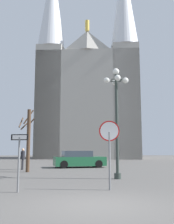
{
  "coord_description": "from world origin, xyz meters",
  "views": [
    {
      "loc": [
        -0.56,
        -7.62,
        1.56
      ],
      "look_at": [
        0.47,
        19.32,
        5.37
      ],
      "focal_mm": 42.13,
      "sensor_mm": 36.0,
      "label": 1
    }
  ],
  "objects_px": {
    "stop_sign": "(109,141)",
    "pedestrian_walking": "(23,157)",
    "one_way_arrow_sign": "(19,155)",
    "parked_car_near_green": "(79,159)",
    "bare_tree": "(28,138)",
    "cathedral": "(89,92)",
    "street_lamp": "(117,106)"
  },
  "relations": [
    {
      "from": "street_lamp",
      "to": "parked_car_near_green",
      "type": "height_order",
      "value": "street_lamp"
    },
    {
      "from": "stop_sign",
      "to": "one_way_arrow_sign",
      "type": "height_order",
      "value": "stop_sign"
    },
    {
      "from": "cathedral",
      "to": "stop_sign",
      "type": "relative_size",
      "value": 13.42
    },
    {
      "from": "one_way_arrow_sign",
      "to": "parked_car_near_green",
      "type": "xyz_separation_m",
      "value": [
        2.31,
        13.05,
        -0.67
      ]
    },
    {
      "from": "parked_car_near_green",
      "to": "pedestrian_walking",
      "type": "bearing_deg",
      "value": -150.95
    },
    {
      "from": "parked_car_near_green",
      "to": "cathedral",
      "type": "bearing_deg",
      "value": 85.29
    },
    {
      "from": "cathedral",
      "to": "stop_sign",
      "type": "distance_m",
      "value": 36.1
    },
    {
      "from": "one_way_arrow_sign",
      "to": "street_lamp",
      "type": "relative_size",
      "value": 0.35
    },
    {
      "from": "street_lamp",
      "to": "parked_car_near_green",
      "type": "relative_size",
      "value": 1.3
    },
    {
      "from": "one_way_arrow_sign",
      "to": "parked_car_near_green",
      "type": "distance_m",
      "value": 13.27
    },
    {
      "from": "stop_sign",
      "to": "bare_tree",
      "type": "xyz_separation_m",
      "value": [
        -4.68,
        8.2,
        0.43
      ]
    },
    {
      "from": "parked_car_near_green",
      "to": "stop_sign",
      "type": "bearing_deg",
      "value": -85.0
    },
    {
      "from": "bare_tree",
      "to": "stop_sign",
      "type": "bearing_deg",
      "value": -60.28
    },
    {
      "from": "one_way_arrow_sign",
      "to": "pedestrian_walking",
      "type": "xyz_separation_m",
      "value": [
        -2.01,
        10.65,
        -0.37
      ]
    },
    {
      "from": "cathedral",
      "to": "bare_tree",
      "type": "xyz_separation_m",
      "value": [
        -5.41,
        -26.59,
        -9.16
      ]
    },
    {
      "from": "one_way_arrow_sign",
      "to": "street_lamp",
      "type": "height_order",
      "value": "street_lamp"
    },
    {
      "from": "street_lamp",
      "to": "one_way_arrow_sign",
      "type": "bearing_deg",
      "value": -135.5
    },
    {
      "from": "stop_sign",
      "to": "street_lamp",
      "type": "height_order",
      "value": "street_lamp"
    },
    {
      "from": "parked_car_near_green",
      "to": "pedestrian_walking",
      "type": "distance_m",
      "value": 4.95
    },
    {
      "from": "parked_car_near_green",
      "to": "pedestrian_walking",
      "type": "height_order",
      "value": "pedestrian_walking"
    },
    {
      "from": "cathedral",
      "to": "one_way_arrow_sign",
      "type": "xyz_separation_m",
      "value": [
        -4.13,
        -35.23,
        -10.13
      ]
    },
    {
      "from": "one_way_arrow_sign",
      "to": "bare_tree",
      "type": "height_order",
      "value": "bare_tree"
    },
    {
      "from": "bare_tree",
      "to": "parked_car_near_green",
      "type": "xyz_separation_m",
      "value": [
        3.58,
        4.41,
        -1.64
      ]
    },
    {
      "from": "one_way_arrow_sign",
      "to": "pedestrian_walking",
      "type": "distance_m",
      "value": 10.85
    },
    {
      "from": "street_lamp",
      "to": "pedestrian_walking",
      "type": "height_order",
      "value": "street_lamp"
    },
    {
      "from": "stop_sign",
      "to": "pedestrian_walking",
      "type": "bearing_deg",
      "value": 117.97
    },
    {
      "from": "parked_car_near_green",
      "to": "bare_tree",
      "type": "bearing_deg",
      "value": -129.09
    },
    {
      "from": "bare_tree",
      "to": "parked_car_near_green",
      "type": "bearing_deg",
      "value": 50.91
    },
    {
      "from": "one_way_arrow_sign",
      "to": "street_lamp",
      "type": "bearing_deg",
      "value": 44.5
    },
    {
      "from": "cathedral",
      "to": "bare_tree",
      "type": "height_order",
      "value": "cathedral"
    },
    {
      "from": "stop_sign",
      "to": "pedestrian_walking",
      "type": "height_order",
      "value": "stop_sign"
    },
    {
      "from": "cathedral",
      "to": "pedestrian_walking",
      "type": "bearing_deg",
      "value": -104.04
    }
  ]
}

